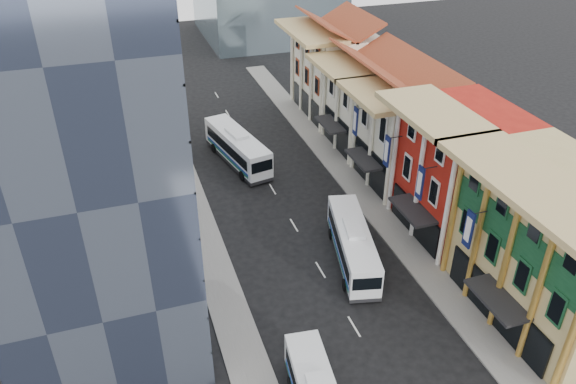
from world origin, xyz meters
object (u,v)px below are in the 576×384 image
object	(u,v)px
shophouse_tan	(555,250)
office_tower	(75,114)
bus_right	(353,244)
bus_left_far	(237,147)

from	to	relation	value
shophouse_tan	office_tower	xyz separation A→B (m)	(-31.00, 14.00, 9.00)
shophouse_tan	bus_right	xyz separation A→B (m)	(-10.97, 10.34, -4.19)
bus_right	office_tower	bearing A→B (deg)	-177.56
bus_left_far	bus_right	size ratio (longest dim) A/B	1.07
shophouse_tan	bus_right	bearing A→B (deg)	136.70
office_tower	bus_left_far	size ratio (longest dim) A/B	2.47
shophouse_tan	bus_right	distance (m)	15.65
office_tower	bus_left_far	bearing A→B (deg)	48.50
office_tower	bus_right	xyz separation A→B (m)	(20.03, -3.66, -13.19)
office_tower	bus_right	size ratio (longest dim) A/B	2.66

